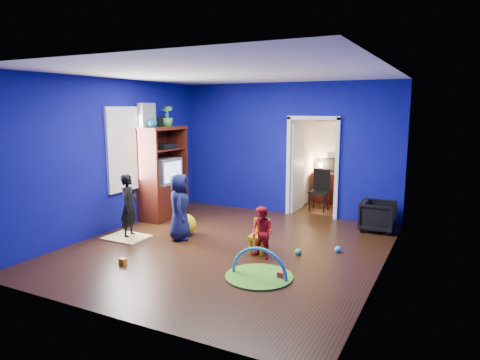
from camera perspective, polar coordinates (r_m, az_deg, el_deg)
The scene contains 32 objects.
floor at distance 7.37m, azimuth -1.68°, elevation -9.00°, with size 5.00×5.50×0.01m, color black.
ceiling at distance 7.01m, azimuth -1.80°, elevation 14.09°, with size 5.00×5.50×0.01m, color white.
wall_back at distance 9.53m, azimuth 6.25°, elevation 4.12°, with size 5.00×0.02×2.90m, color #090B6B.
wall_front at distance 4.85m, azimuth -17.55°, elevation -1.56°, with size 5.00×0.02×2.90m, color #090B6B.
wall_left at distance 8.52m, azimuth -16.66°, elevation 3.13°, with size 0.02×5.50×2.90m, color #090B6B.
wall_right at distance 6.25m, azimuth 18.80°, elevation 0.80°, with size 0.02×5.50×2.90m, color #090B6B.
alcove at distance 10.19m, azimuth 11.14°, elevation 3.22°, with size 1.00×1.75×2.50m, color silver, non-canonical shape.
armchair at distance 8.67m, azimuth 17.91°, elevation -4.61°, with size 0.63×0.65×0.59m, color black.
child_black at distance 8.07m, azimuth -14.58°, elevation -3.34°, with size 0.43×0.28×1.18m, color black.
child_navy at distance 7.75m, azimuth -8.08°, elevation -3.56°, with size 0.59×0.38×1.20m, color #10113B.
toddler_red at distance 6.77m, azimuth 2.97°, elevation -7.04°, with size 0.40×0.31×0.83m, color red.
vase at distance 8.96m, azimuth -11.65°, elevation 7.62°, with size 0.21×0.21×0.22m, color #0C4B60.
potted_plant at distance 9.37m, azimuth -9.67°, elevation 8.41°, with size 0.24×0.24×0.44m, color green.
tv_armoire at distance 9.29m, azimuth -10.27°, elevation 0.96°, with size 0.58×1.14×1.96m, color #40100A.
crt_tv at distance 9.26m, azimuth -10.08°, elevation 1.19°, with size 0.46×0.70×0.54m, color silver.
yellow_blanket at distance 8.14m, azimuth -14.88°, elevation -7.41°, with size 0.75×0.60×0.03m, color #F2E07A.
hopper_ball at distance 8.07m, azimuth -7.28°, elevation -5.92°, with size 0.40×0.40×0.40m, color yellow.
kid_chair at distance 7.05m, azimuth 2.51°, elevation -7.74°, with size 0.28×0.28×0.50m, color yellow.
play_mat at distance 6.16m, azimuth 2.55°, elevation -12.72°, with size 0.96×0.96×0.03m, color green.
toy_arch at distance 6.16m, azimuth 2.55°, elevation -12.66°, with size 0.85×0.85×0.05m, color #3F8CD8.
window_left at distance 8.76m, azimuth -15.05°, elevation 4.03°, with size 0.03×0.95×1.55m, color white.
curtain at distance 9.13m, azimuth -12.12°, elevation 2.46°, with size 0.14×0.42×2.40m, color slate.
doorway at distance 9.39m, azimuth 9.63°, elevation 1.50°, with size 1.16×0.10×2.10m, color white.
study_desk at distance 10.93m, azimuth 11.91°, elevation -1.03°, with size 0.88×0.44×0.75m, color #3D140A.
desk_monitor at distance 10.95m, azimuth 12.18°, elevation 2.03°, with size 0.40×0.05×0.32m, color black.
desk_lamp at distance 10.97m, azimuth 10.69°, elevation 1.99°, with size 0.14×0.14×0.14m, color #FFD88C.
folding_chair at distance 10.00m, azimuth 10.49°, elevation -1.46°, with size 0.40×0.40×0.92m, color black.
book_shelf at distance 10.86m, azimuth 12.37°, elevation 7.63°, with size 0.88×0.24×0.04m, color white.
toy_0 at distance 6.12m, azimuth 5.52°, elevation -12.54°, with size 0.10×0.08×0.10m, color red.
toy_1 at distance 7.30m, azimuth 12.94°, elevation -8.99°, with size 0.11×0.11×0.11m, color #259DD4.
toy_2 at distance 6.83m, azimuth -15.36°, elevation -10.44°, with size 0.10×0.08×0.10m, color orange.
toy_3 at distance 7.06m, azimuth 7.76°, elevation -9.46°, with size 0.11×0.11×0.11m, color green.
Camera 1 is at (3.36, -6.13, 2.35)m, focal length 32.00 mm.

